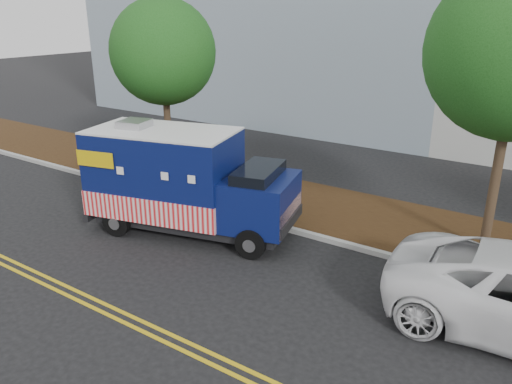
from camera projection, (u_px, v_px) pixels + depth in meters
The scene contains 8 objects.
ground at pixel (242, 242), 14.62m from camera, with size 120.00×120.00×0.00m, color black.
curb at pixel (268, 223), 15.68m from camera, with size 120.00×0.18×0.15m, color #9E9E99.
mulch_strip at pixel (300, 203), 17.32m from camera, with size 120.00×4.00×0.15m, color black.
centerline_near at pixel (127, 314), 11.15m from camera, with size 120.00×0.10×0.01m, color gold.
centerline_far at pixel (118, 320), 10.95m from camera, with size 120.00×0.10×0.01m, color gold.
tree_a at pixel (163, 52), 18.18m from camera, with size 3.87×3.87×6.87m.
sign_post at pixel (230, 179), 16.22m from camera, with size 0.06×0.06×2.40m, color #473828.
food_truck at pixel (182, 184), 14.91m from camera, with size 6.65×3.72×3.32m.
Camera 1 is at (7.71, -10.73, 6.44)m, focal length 35.00 mm.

